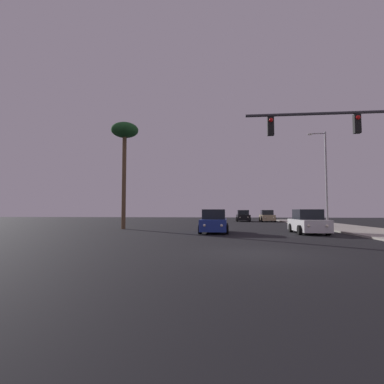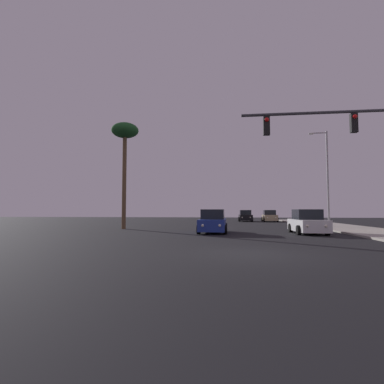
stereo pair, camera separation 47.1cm
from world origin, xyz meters
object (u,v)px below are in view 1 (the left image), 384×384
object	(u,v)px
car_white	(308,223)
car_tan	(267,216)
traffic_light_mast	(368,143)
car_blue	(214,222)
palm_tree_near	(125,136)
street_lamp	(325,173)
car_black	(243,216)

from	to	relation	value
car_white	car_tan	bearing A→B (deg)	-93.18
traffic_light_mast	car_tan	bearing A→B (deg)	90.72
traffic_light_mast	car_blue	bearing A→B (deg)	136.00
car_white	palm_tree_near	bearing A→B (deg)	-16.24
palm_tree_near	traffic_light_mast	bearing A→B (deg)	-35.06
street_lamp	palm_tree_near	bearing A→B (deg)	-167.79
car_white	traffic_light_mast	xyz separation A→B (m)	(0.85, -7.11, 4.00)
car_white	car_black	size ratio (longest dim) A/B	1.00
car_white	car_black	bearing A→B (deg)	-84.91
car_blue	car_black	xyz separation A→B (m)	(3.62, 23.60, 0.00)
car_blue	car_white	distance (m)	6.56
car_blue	car_black	distance (m)	23.87
traffic_light_mast	street_lamp	distance (m)	15.03
car_tan	car_black	size ratio (longest dim) A/B	1.00
car_black	street_lamp	size ratio (longest dim) A/B	0.48
car_black	car_white	bearing A→B (deg)	95.96
car_tan	street_lamp	bearing A→B (deg)	102.46
street_lamp	car_blue	bearing A→B (deg)	-143.53
car_blue	street_lamp	distance (m)	13.50
car_white	traffic_light_mast	world-z (taller)	traffic_light_mast
car_white	car_black	xyz separation A→B (m)	(-2.94, 23.64, 0.00)
car_white	palm_tree_near	size ratio (longest dim) A/B	0.46
car_tan	car_black	distance (m)	3.49
car_black	street_lamp	bearing A→B (deg)	111.46
car_tan	palm_tree_near	bearing A→B (deg)	52.42
car_blue	car_tan	xyz separation A→B (m)	(7.03, 22.84, 0.00)
traffic_light_mast	street_lamp	size ratio (longest dim) A/B	0.90
car_black	palm_tree_near	xyz separation A→B (m)	(-11.60, -19.95, 7.40)
street_lamp	car_white	bearing A→B (deg)	-115.94
car_black	palm_tree_near	distance (m)	24.24
palm_tree_near	car_blue	bearing A→B (deg)	-24.55
car_white	palm_tree_near	xyz separation A→B (m)	(-14.54, 3.69, 7.40)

